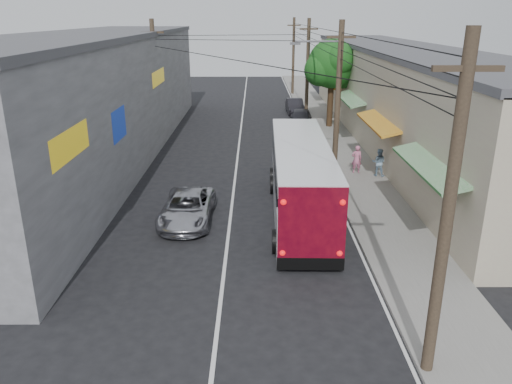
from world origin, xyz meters
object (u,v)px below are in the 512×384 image
parked_car_mid (301,118)px  parked_car_far (295,106)px  pedestrian_far (379,162)px  coach_bus (300,178)px  pedestrian_near (357,159)px  parked_suv (306,163)px  jeepney (187,208)px

parked_car_mid → parked_car_far: 5.94m
parked_car_far → pedestrian_far: pedestrian_far is taller
coach_bus → parked_car_mid: 17.78m
coach_bus → parked_car_far: bearing=87.3°
parked_car_mid → parked_car_far: size_ratio=1.08×
pedestrian_near → parked_car_far: bearing=-82.0°
parked_suv → parked_car_far: bearing=82.6°
pedestrian_far → parked_car_far: bearing=-60.9°
jeepney → pedestrian_far: size_ratio=2.99×
coach_bus → jeepney: bearing=-167.9°
coach_bus → pedestrian_near: coach_bus is taller
parked_suv → pedestrian_near: 2.75m
jeepney → pedestrian_near: pedestrian_near is taller
pedestrian_far → pedestrian_near: bearing=-6.6°
coach_bus → parked_car_mid: bearing=86.0°
coach_bus → pedestrian_far: bearing=48.7°
parked_car_mid → parked_suv: bearing=-87.1°
parked_suv → parked_car_far: (0.80, 18.25, -0.11)m
parked_car_mid → pedestrian_far: 13.01m
parked_suv → coach_bus: bearing=-103.3°
coach_bus → pedestrian_far: coach_bus is taller
coach_bus → parked_car_mid: coach_bus is taller
parked_car_mid → pedestrian_near: (1.94, -12.13, 0.17)m
parked_car_far → pedestrian_near: 18.17m
pedestrian_near → jeepney: bearing=39.8°
parked_suv → parked_car_mid: size_ratio=1.23×
pedestrian_near → parked_car_mid: bearing=-79.1°
jeepney → parked_suv: bearing=49.7°
parked_car_mid → pedestrian_far: (3.00, -12.66, 0.15)m
parked_suv → pedestrian_near: bearing=-1.0°
parked_car_mid → parked_car_far: parked_car_mid is taller
jeepney → coach_bus: bearing=12.1°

